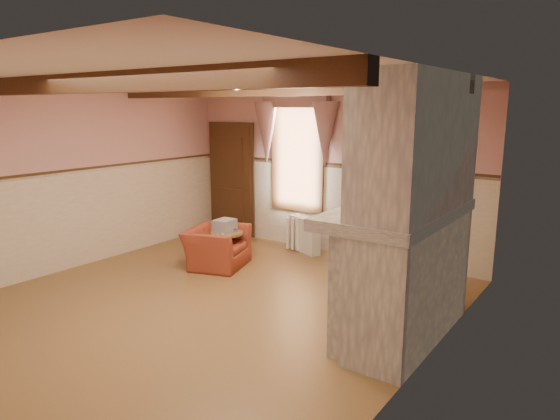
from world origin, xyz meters
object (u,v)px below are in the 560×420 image
Objects in this scene: radiator at (304,235)px; oil_lamp at (414,189)px; side_table at (227,249)px; mantel_clock at (418,191)px; armchair at (217,247)px; bowl at (405,201)px.

radiator is 2.50× the size of oil_lamp.
mantel_clock reaches higher than side_table.
oil_lamp reaches higher than mantel_clock.
armchair is 3.93× the size of mantel_clock.
mantel_clock is 0.86× the size of oil_lamp.
side_table is 0.79× the size of radiator.
side_table is at bearing 170.18° from bowl.
side_table is at bearing 174.55° from oil_lamp.
oil_lamp is at bearing -11.01° from radiator.
armchair is at bearing -92.50° from radiator.
side_table is 1.53× the size of bowl.
radiator is 1.95× the size of bowl.
radiator is (0.57, 1.37, 0.02)m from side_table.
side_table is at bearing -90.01° from radiator.
mantel_clock reaches higher than bowl.
bowl is 1.28× the size of oil_lamp.
mantel_clock reaches higher than radiator.
side_table is 3.35m from oil_lamp.
radiator is at bearing 142.87° from bowl.
armchair reaches higher than radiator.
armchair is 3.42m from mantel_clock.
bowl is at bearing -14.64° from radiator.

